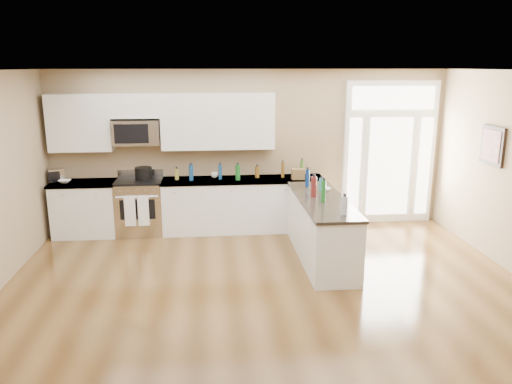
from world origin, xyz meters
TOP-DOWN VIEW (x-y plane):
  - ground at (0.00, 0.00)m, footprint 8.00×8.00m
  - room_shell at (0.00, 0.00)m, footprint 8.00×8.00m
  - back_cabinet_left at (-2.87, 3.69)m, footprint 1.10×0.66m
  - back_cabinet_right at (-0.16, 3.69)m, footprint 2.85×0.66m
  - peninsula_cabinet at (0.93, 2.24)m, footprint 0.69×2.32m
  - upper_cabinet_left at (-2.88, 3.83)m, footprint 1.04×0.33m
  - upper_cabinet_right at (-0.57, 3.83)m, footprint 1.94×0.33m
  - upper_cabinet_short at (-1.95, 3.83)m, footprint 0.82×0.33m
  - microwave at (-1.95, 3.80)m, footprint 0.78×0.41m
  - entry_door at (2.55, 3.95)m, footprint 1.70×0.10m
  - wall_art_near at (3.47, 2.20)m, footprint 0.05×0.58m
  - kitchen_range at (-1.95, 3.69)m, footprint 0.79×0.70m
  - stockpot at (-1.87, 3.75)m, footprint 0.38×0.38m
  - toaster_oven at (-3.35, 3.81)m, footprint 0.30×0.27m
  - cardboard_box at (0.80, 3.57)m, footprint 0.23×0.17m
  - bowl_left at (-3.17, 3.66)m, footprint 0.22×0.22m
  - bowl_peninsula at (1.07, 2.69)m, footprint 0.20×0.20m
  - cup_counter at (-0.65, 3.83)m, footprint 0.13×0.13m
  - counter_bottles at (0.32, 2.98)m, footprint 2.41×2.44m

SIDE VIEW (x-z plane):
  - ground at x=0.00m, z-range 0.00..0.00m
  - peninsula_cabinet at x=0.93m, z-range -0.04..0.90m
  - back_cabinet_right at x=-0.16m, z-range -0.03..0.91m
  - back_cabinet_left at x=-2.87m, z-range -0.03..0.91m
  - kitchen_range at x=-1.95m, z-range -0.06..1.02m
  - bowl_left at x=-3.17m, z-range 0.94..0.99m
  - bowl_peninsula at x=1.07m, z-range 0.94..0.99m
  - cup_counter at x=-0.65m, z-range 0.94..1.03m
  - cardboard_box at x=0.80m, z-range 0.94..1.12m
  - toaster_oven at x=-3.35m, z-range 0.94..1.15m
  - stockpot at x=-1.87m, z-range 0.95..1.18m
  - counter_bottles at x=0.32m, z-range 0.91..1.23m
  - entry_door at x=2.55m, z-range 0.00..2.60m
  - wall_art_near at x=3.47m, z-range 1.41..1.99m
  - room_shell at x=0.00m, z-range -2.29..5.71m
  - microwave at x=-1.95m, z-range 1.55..1.97m
  - upper_cabinet_left at x=-2.88m, z-range 1.45..2.40m
  - upper_cabinet_right at x=-0.57m, z-range 1.45..2.40m
  - upper_cabinet_short at x=-1.95m, z-range 2.00..2.40m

